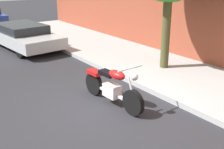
{
  "coord_description": "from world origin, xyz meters",
  "views": [
    {
      "loc": [
        5.29,
        -3.5,
        3.08
      ],
      "look_at": [
        -0.03,
        0.27,
        0.77
      ],
      "focal_mm": 46.17,
      "sensor_mm": 36.0,
      "label": 1
    }
  ],
  "objects": [
    {
      "name": "ground_plane",
      "position": [
        0.0,
        0.0,
        0.0
      ],
      "size": [
        60.0,
        60.0,
        0.0
      ],
      "primitive_type": "plane",
      "color": "#28282D"
    },
    {
      "name": "sidewalk",
      "position": [
        0.0,
        3.05,
        0.07
      ],
      "size": [
        24.73,
        3.15,
        0.14
      ],
      "primitive_type": "cube",
      "color": "#A6A6A6",
      "rests_on": "ground"
    },
    {
      "name": "motorcycle",
      "position": [
        -0.03,
        0.27,
        0.45
      ],
      "size": [
        2.14,
        0.7,
        1.11
      ],
      "color": "black",
      "rests_on": "ground"
    },
    {
      "name": "parked_car_silver",
      "position": [
        -6.89,
        0.42,
        0.55
      ],
      "size": [
        4.51,
        2.18,
        1.03
      ],
      "color": "black",
      "rests_on": "ground"
    }
  ]
}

